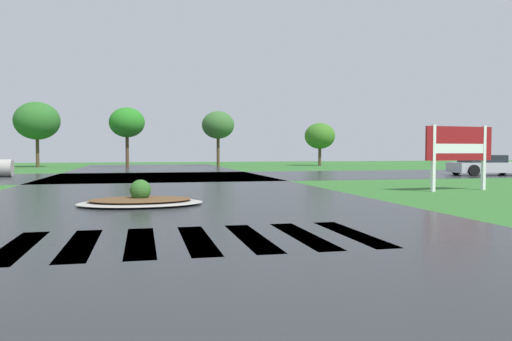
% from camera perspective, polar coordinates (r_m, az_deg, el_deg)
% --- Properties ---
extents(asphalt_roadway, '(11.78, 80.00, 0.01)m').
position_cam_1_polar(asphalt_roadway, '(12.57, -8.87, -4.34)').
color(asphalt_roadway, '#232628').
rests_on(asphalt_roadway, ground).
extents(asphalt_cross_road, '(90.00, 10.60, 0.01)m').
position_cam_1_polar(asphalt_cross_road, '(27.98, -11.07, -0.70)').
color(asphalt_cross_road, '#232628').
rests_on(asphalt_cross_road, ground).
extents(crosswalk_stripes, '(5.85, 2.80, 0.01)m').
position_cam_1_polar(crosswalk_stripes, '(8.25, -6.74, -7.84)').
color(crosswalk_stripes, white).
rests_on(crosswalk_stripes, ground).
extents(estate_billboard, '(2.86, 0.41, 2.36)m').
position_cam_1_polar(estate_billboard, '(19.37, 22.17, 2.53)').
color(estate_billboard, white).
rests_on(estate_billboard, ground).
extents(median_island, '(3.30, 2.20, 0.68)m').
position_cam_1_polar(median_island, '(13.62, -13.04, -3.34)').
color(median_island, '#9E9B93').
rests_on(median_island, ground).
extents(car_silver_hatch, '(4.52, 2.41, 1.18)m').
position_cam_1_polar(car_silver_hatch, '(32.13, 24.87, 0.53)').
color(car_silver_hatch, '#B7B7BF').
rests_on(car_silver_hatch, ground).
extents(background_treeline, '(36.59, 5.42, 5.58)m').
position_cam_1_polar(background_treeline, '(45.17, -18.24, 4.99)').
color(background_treeline, '#4C3823').
rests_on(background_treeline, ground).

